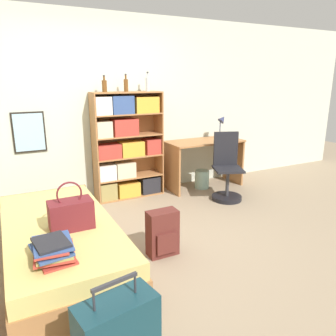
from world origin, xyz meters
name	(u,v)px	position (x,y,z in m)	size (l,w,h in m)	color
ground_plane	(137,246)	(0.00, 0.00, 0.00)	(14.00, 14.00, 0.00)	gray
wall_back	(89,109)	(0.00, 1.69, 1.30)	(10.00, 0.09, 2.60)	beige
bed	(60,243)	(-0.77, 0.02, 0.21)	(0.98, 2.04, 0.43)	#A36B3D
handbag	(71,214)	(-0.68, -0.16, 0.57)	(0.37, 0.21, 0.43)	maroon
book_stack_on_bed	(53,250)	(-0.91, -0.63, 0.50)	(0.33, 0.39, 0.15)	#B2382D
bookcase	(125,147)	(0.44, 1.48, 0.76)	(1.00, 0.31, 1.54)	#A36B3D
bottle_green	(104,86)	(0.16, 1.45, 1.62)	(0.07, 0.07, 0.22)	brown
bottle_brown	(126,85)	(0.47, 1.46, 1.63)	(0.06, 0.06, 0.24)	brown
bottle_clear	(148,84)	(0.80, 1.46, 1.64)	(0.06, 0.06, 0.27)	#B7BCC1
desk	(204,155)	(1.72, 1.35, 0.53)	(1.22, 0.56, 0.76)	#A36B3D
desk_lamp	(222,123)	(2.05, 1.36, 1.03)	(0.19, 0.14, 0.40)	navy
desk_chair	(227,177)	(1.71, 0.73, 0.33)	(0.51, 0.51, 0.97)	black
backpack	(163,233)	(0.17, -0.28, 0.23)	(0.30, 0.19, 0.47)	#56231E
waste_bin	(202,179)	(1.65, 1.30, 0.15)	(0.23, 0.23, 0.29)	#99C1B2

